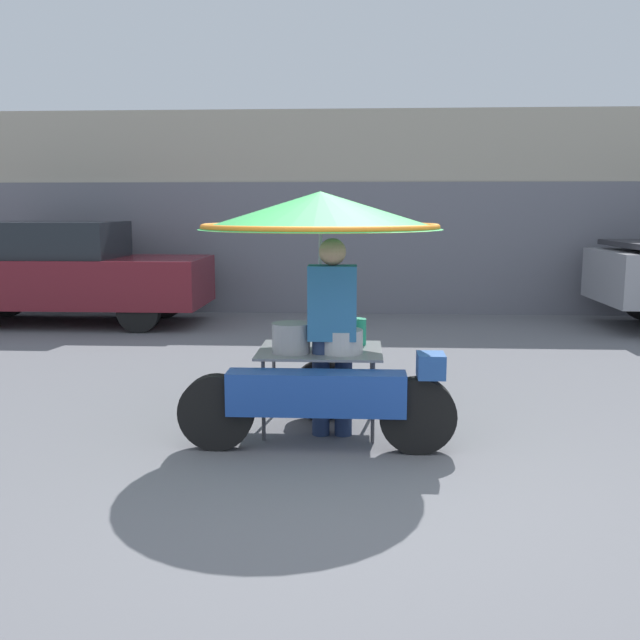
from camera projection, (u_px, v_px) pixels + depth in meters
name	position (u px, v px, depth m)	size (l,w,h in m)	color
ground_plane	(368.00, 479.00, 4.80)	(36.00, 36.00, 0.00)	slate
shopfront_building	(364.00, 213.00, 13.10)	(28.00, 2.06, 3.45)	#B2A893
vendor_motorcycle_cart	(321.00, 245.00, 5.62)	(2.08, 1.94, 1.94)	black
vendor_person	(332.00, 327.00, 5.61)	(0.38, 0.22, 1.58)	navy
parked_car	(64.00, 273.00, 11.14)	(4.34, 1.66, 1.60)	black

